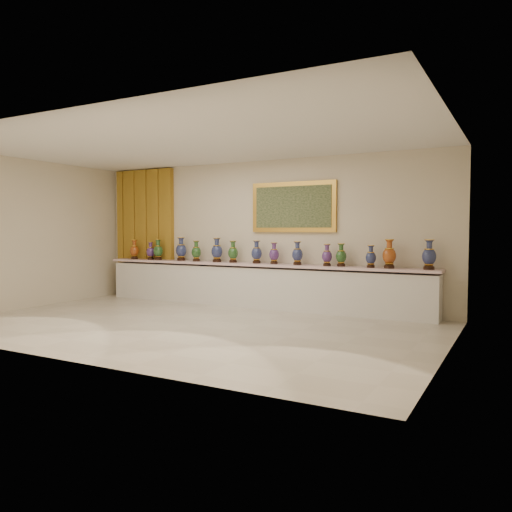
{
  "coord_description": "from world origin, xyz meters",
  "views": [
    {
      "loc": [
        4.83,
        -6.64,
        1.58
      ],
      "look_at": [
        0.33,
        1.7,
        1.08
      ],
      "focal_mm": 35.0,
      "sensor_mm": 36.0,
      "label": 1
    }
  ],
  "objects_px": {
    "counter": "(255,286)",
    "vase_1": "(151,252)",
    "vase_2": "(158,251)",
    "vase_0": "(134,250)"
  },
  "relations": [
    {
      "from": "counter",
      "to": "vase_1",
      "type": "xyz_separation_m",
      "value": [
        -2.68,
        -0.05,
        0.65
      ]
    },
    {
      "from": "vase_2",
      "to": "vase_0",
      "type": "bearing_deg",
      "value": 179.88
    },
    {
      "from": "counter",
      "to": "vase_2",
      "type": "xyz_separation_m",
      "value": [
        -2.46,
        -0.05,
        0.67
      ]
    },
    {
      "from": "counter",
      "to": "vase_1",
      "type": "distance_m",
      "value": 2.76
    },
    {
      "from": "vase_0",
      "to": "vase_1",
      "type": "bearing_deg",
      "value": -0.64
    },
    {
      "from": "counter",
      "to": "vase_0",
      "type": "distance_m",
      "value": 3.24
    },
    {
      "from": "counter",
      "to": "vase_0",
      "type": "bearing_deg",
      "value": -179.11
    },
    {
      "from": "vase_0",
      "to": "vase_1",
      "type": "height_order",
      "value": "vase_0"
    },
    {
      "from": "counter",
      "to": "vase_1",
      "type": "bearing_deg",
      "value": -178.84
    },
    {
      "from": "counter",
      "to": "vase_2",
      "type": "bearing_deg",
      "value": -178.83
    }
  ]
}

